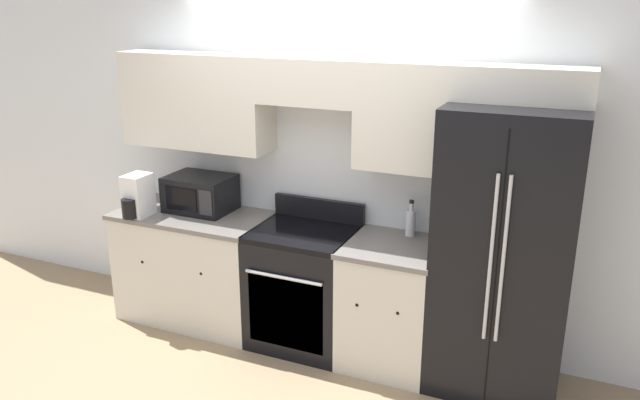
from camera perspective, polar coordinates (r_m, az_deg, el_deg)
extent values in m
plane|color=#937A5B|center=(4.58, -1.61, -14.82)|extent=(12.00, 12.00, 0.00)
cube|color=silver|center=(4.61, 1.75, 3.12)|extent=(8.00, 0.06, 2.60)
cube|color=beige|center=(4.86, -11.19, 8.91)|extent=(1.19, 0.33, 0.71)
cube|color=beige|center=(4.36, -0.77, 10.83)|extent=(0.72, 0.33, 0.32)
cube|color=beige|center=(4.07, 13.41, 7.06)|extent=(1.45, 0.33, 0.71)
cube|color=beige|center=(5.11, -11.29, -6.11)|extent=(1.19, 0.62, 0.85)
cube|color=slate|center=(4.95, -11.60, -1.39)|extent=(1.21, 0.64, 0.03)
sphere|color=black|center=(4.99, -15.90, -5.46)|extent=(0.03, 0.03, 0.03)
sphere|color=black|center=(4.69, -10.80, -6.62)|extent=(0.03, 0.03, 0.03)
cube|color=beige|center=(4.45, 6.48, -9.64)|extent=(0.62, 0.62, 0.85)
cube|color=slate|center=(4.26, 6.69, -4.33)|extent=(0.64, 0.64, 0.03)
sphere|color=black|center=(4.17, 3.41, -9.54)|extent=(0.03, 0.03, 0.03)
sphere|color=black|center=(4.10, 7.13, -10.21)|extent=(0.03, 0.03, 0.03)
cube|color=black|center=(4.66, -1.49, -8.18)|extent=(0.72, 0.62, 0.85)
cube|color=black|center=(4.44, -3.18, -10.25)|extent=(0.58, 0.01, 0.54)
cube|color=black|center=(4.49, -1.53, -3.08)|extent=(0.72, 0.62, 0.04)
cube|color=black|center=(4.69, -0.09, -0.81)|extent=(0.72, 0.04, 0.16)
cylinder|color=silver|center=(4.30, -3.40, -7.10)|extent=(0.58, 0.02, 0.02)
cube|color=black|center=(4.13, 16.51, -4.69)|extent=(0.83, 0.68, 1.88)
cube|color=black|center=(3.82, 15.80, -6.50)|extent=(0.01, 0.01, 1.73)
cylinder|color=#B7B7BC|center=(3.77, 15.34, -5.27)|extent=(0.02, 0.02, 1.03)
cylinder|color=#B7B7BC|center=(3.76, 16.39, -5.42)|extent=(0.02, 0.02, 1.03)
cube|color=black|center=(4.96, -10.88, 0.62)|extent=(0.50, 0.37, 0.28)
cube|color=black|center=(4.84, -12.58, 0.06)|extent=(0.27, 0.01, 0.18)
cube|color=#262628|center=(4.72, -10.42, -0.26)|extent=(0.11, 0.01, 0.19)
cylinder|color=silver|center=(4.41, 8.28, -2.08)|extent=(0.07, 0.07, 0.19)
cylinder|color=silver|center=(4.37, 8.35, -0.61)|extent=(0.03, 0.03, 0.05)
cylinder|color=black|center=(4.36, 8.37, -0.16)|extent=(0.03, 0.03, 0.02)
cube|color=white|center=(4.94, -16.28, 0.43)|extent=(0.16, 0.21, 0.32)
cylinder|color=black|center=(4.88, -17.06, -0.74)|extent=(0.11, 0.11, 0.15)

